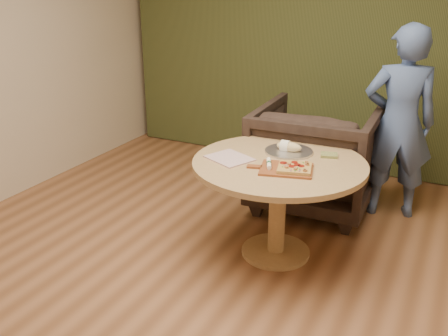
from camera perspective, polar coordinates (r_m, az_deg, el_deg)
name	(u,v)px	position (r m, az deg, el deg)	size (l,w,h in m)	color
room_shell	(203,94)	(2.65, -2.45, 8.44)	(5.04, 6.04, 2.84)	#97613C
curtain	(341,35)	(5.34, 13.24, 14.53)	(4.80, 0.14, 2.78)	#333A1A
pedestal_table	(279,179)	(3.60, 6.26, -1.30)	(1.24, 1.24, 0.75)	tan
pizza_paddle	(285,169)	(3.39, 6.98, -0.12)	(0.47, 0.36, 0.01)	brown
flatbread_pizza	(295,168)	(3.37, 8.08, 0.04)	(0.27, 0.27, 0.04)	tan
cutlery_roll	(269,163)	(3.41, 5.16, 0.52)	(0.10, 0.19, 0.03)	white
newspaper	(230,158)	(3.57, 0.64, 1.13)	(0.30, 0.25, 0.01)	white
serving_tray	(289,151)	(3.73, 7.41, 1.90)	(0.36, 0.36, 0.02)	silver
bread_roll	(288,147)	(3.72, 7.31, 2.44)	(0.19, 0.09, 0.09)	beige
green_packet	(329,155)	(3.70, 11.92, 1.46)	(0.12, 0.10, 0.02)	#616A2F
armchair	(316,152)	(4.48, 10.48, 1.82)	(1.01, 0.94, 1.03)	black
person_standing	(399,124)	(4.42, 19.36, 4.81)	(0.60, 0.39, 1.64)	#486194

